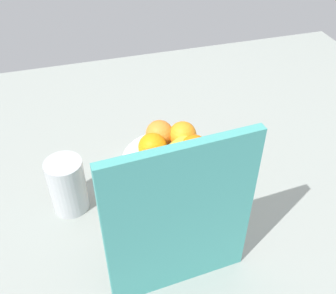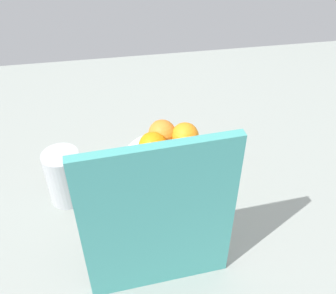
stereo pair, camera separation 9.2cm
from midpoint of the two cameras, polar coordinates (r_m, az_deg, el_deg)
name	(u,v)px [view 2 (the right image)]	position (r cm, az deg, el deg)	size (l,w,h in cm)	color
ground_plane	(172,179)	(107.83, 3.09, -4.74)	(180.00, 140.00, 3.00)	gray
fruit_bowl	(168,165)	(106.00, 2.49, -2.75)	(24.37, 24.37, 4.81)	white
orange_front_left	(162,133)	(106.65, 1.63, 1.89)	(7.42, 7.42, 7.42)	orange
orange_front_right	(153,146)	(102.46, 0.39, 0.06)	(7.42, 7.42, 7.42)	orange
orange_center	(149,161)	(98.02, -0.07, -2.14)	(7.42, 7.42, 7.42)	orange
orange_back_left	(177,162)	(97.96, 3.96, -2.29)	(7.42, 7.42, 7.42)	orange
orange_back_right	(194,151)	(101.55, 6.35, -0.66)	(7.42, 7.42, 7.42)	orange
orange_top_stack	(185,136)	(105.99, 4.93, 1.46)	(7.42, 7.42, 7.42)	orange
banana_bunch	(173,155)	(100.74, 3.32, -1.30)	(17.16, 13.66, 6.20)	yellow
cutting_board	(159,223)	(72.50, 2.47, -10.92)	(28.00, 1.80, 36.00)	teal
thermos_tumbler	(65,177)	(98.15, -11.98, -4.30)	(8.70, 8.70, 14.20)	#B5B7BA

